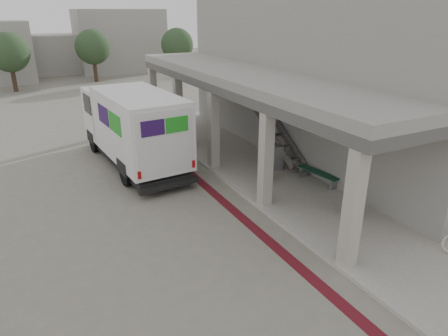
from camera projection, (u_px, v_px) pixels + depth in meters
ground at (216, 226)px, 12.62m from camera, size 120.00×120.00×0.00m
bike_lane_stripe at (217, 196)px, 14.69m from camera, size 0.35×40.00×0.01m
sidewalk at (316, 199)px, 14.30m from camera, size 4.40×28.00×0.12m
transit_building at (307, 81)px, 18.00m from camera, size 7.60×17.00×7.00m
distant_backdrop at (33, 50)px, 40.06m from camera, size 28.00×10.00×6.50m
tree_left at (9, 52)px, 32.45m from camera, size 3.20×3.20×4.80m
tree_mid at (93, 47)px, 37.09m from camera, size 3.20×3.20×4.80m
tree_right at (177, 45)px, 39.67m from camera, size 3.20×3.20×4.80m
fedex_truck at (132, 126)px, 17.11m from camera, size 2.95×7.90×3.30m
bench at (318, 175)px, 15.46m from camera, size 0.66×1.90×0.44m
bollard_near at (349, 206)px, 12.94m from camera, size 0.44×0.44×0.66m
bollard_far at (268, 173)px, 15.67m from camera, size 0.39×0.39×0.58m
utility_cabinet at (275, 157)px, 16.77m from camera, size 0.60×0.71×1.04m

